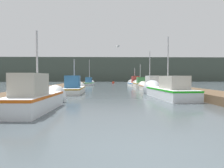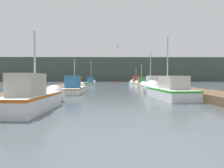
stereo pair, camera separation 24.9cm
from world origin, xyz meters
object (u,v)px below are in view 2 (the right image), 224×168
(fishing_boat_0, at_px, (36,97))
(mooring_piling_2, at_px, (154,83))
(fishing_boat_2, at_px, (75,88))
(seagull_lead, at_px, (117,47))
(fishing_boat_1, at_px, (165,90))
(fishing_boat_5, at_px, (136,83))
(mooring_piling_3, at_px, (23,93))
(fishing_boat_3, at_px, (150,86))
(fishing_boat_6, at_px, (91,83))
(channel_buoy, at_px, (115,83))
(fishing_boat_4, at_px, (141,84))
(mooring_piling_1, at_px, (82,82))

(fishing_boat_0, xyz_separation_m, mooring_piling_2, (8.62, 15.52, 0.14))
(fishing_boat_0, relative_size, fishing_boat_2, 0.84)
(seagull_lead, bearing_deg, fishing_boat_1, -126.15)
(mooring_piling_2, bearing_deg, fishing_boat_2, -143.13)
(fishing_boat_5, bearing_deg, fishing_boat_0, -111.76)
(fishing_boat_5, relative_size, seagull_lead, 8.24)
(mooring_piling_3, distance_m, seagull_lead, 7.54)
(fishing_boat_0, xyz_separation_m, fishing_boat_3, (7.45, 12.26, -0.05))
(seagull_lead, bearing_deg, mooring_piling_2, -46.46)
(fishing_boat_6, bearing_deg, seagull_lead, -77.71)
(fishing_boat_3, xyz_separation_m, channel_buoy, (-3.09, 23.12, -0.32))
(fishing_boat_3, bearing_deg, fishing_boat_2, -160.51)
(fishing_boat_0, relative_size, channel_buoy, 4.77)
(fishing_boat_0, distance_m, fishing_boat_5, 23.12)
(fishing_boat_4, relative_size, fishing_boat_5, 1.06)
(mooring_piling_1, bearing_deg, fishing_boat_6, 71.69)
(mooring_piling_3, bearing_deg, seagull_lead, 44.23)
(fishing_boat_5, xyz_separation_m, mooring_piling_1, (-8.51, 1.12, 0.24))
(seagull_lead, bearing_deg, fishing_boat_5, -31.21)
(mooring_piling_2, bearing_deg, mooring_piling_3, -124.75)
(fishing_boat_1, bearing_deg, fishing_boat_4, 84.42)
(fishing_boat_1, relative_size, fishing_boat_4, 1.36)
(fishing_boat_0, xyz_separation_m, fishing_boat_6, (-0.12, 26.70, -0.11))
(fishing_boat_2, xyz_separation_m, mooring_piling_1, (-1.41, 13.97, 0.24))
(channel_buoy, bearing_deg, fishing_boat_4, -80.11)
(fishing_boat_4, height_order, mooring_piling_1, fishing_boat_4)
(fishing_boat_1, relative_size, seagull_lead, 11.92)
(fishing_boat_2, distance_m, fishing_boat_4, 11.50)
(fishing_boat_0, height_order, fishing_boat_4, fishing_boat_0)
(channel_buoy, bearing_deg, fishing_boat_0, -97.03)
(fishing_boat_3, distance_m, channel_buoy, 23.32)
(mooring_piling_1, bearing_deg, mooring_piling_2, -37.29)
(fishing_boat_2, bearing_deg, channel_buoy, 79.44)
(fishing_boat_1, distance_m, mooring_piling_3, 9.09)
(fishing_boat_2, relative_size, fishing_boat_6, 1.02)
(fishing_boat_4, bearing_deg, fishing_boat_0, -111.52)
(fishing_boat_3, height_order, channel_buoy, fishing_boat_3)
(fishing_boat_2, relative_size, fishing_boat_5, 1.28)
(fishing_boat_3, relative_size, mooring_piling_2, 4.20)
(fishing_boat_1, relative_size, fishing_boat_2, 1.13)
(fishing_boat_6, relative_size, mooring_piling_2, 4.37)
(fishing_boat_0, relative_size, fishing_boat_3, 0.89)
(fishing_boat_2, bearing_deg, mooring_piling_3, -100.74)
(mooring_piling_3, bearing_deg, mooring_piling_2, 55.25)
(fishing_boat_3, bearing_deg, fishing_boat_1, -96.65)
(fishing_boat_3, distance_m, mooring_piling_2, 3.47)
(fishing_boat_5, bearing_deg, fishing_boat_6, 143.47)
(fishing_boat_5, relative_size, channel_buoy, 4.45)
(fishing_boat_6, bearing_deg, mooring_piling_1, -106.72)
(fishing_boat_6, height_order, mooring_piling_1, fishing_boat_6)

